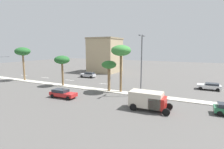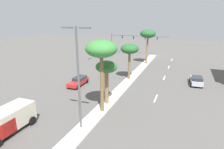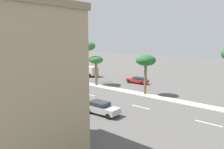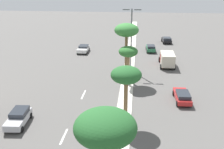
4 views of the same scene
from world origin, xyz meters
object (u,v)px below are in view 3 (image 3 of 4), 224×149
(sedan_black_mid, at_px, (53,67))
(box_truck, at_px, (88,71))
(street_lamp_left, at_px, (76,53))
(palm_tree_trailing, at_px, (146,61))
(palm_tree_mid, at_px, (96,61))
(sedan_red_center, at_px, (138,80))
(sedan_silver_near, at_px, (102,108))
(palm_tree_inboard, at_px, (86,47))
(sedan_white_trailing, at_px, (7,78))
(sedan_green_left, at_px, (57,71))

(sedan_black_mid, height_order, box_truck, box_truck)
(box_truck, bearing_deg, street_lamp_left, -153.77)
(palm_tree_trailing, distance_m, palm_tree_mid, 11.01)
(sedan_red_center, height_order, sedan_silver_near, sedan_silver_near)
(street_lamp_left, bearing_deg, box_truck, 26.23)
(palm_tree_mid, xyz_separation_m, sedan_black_mid, (7.96, 26.58, -4.01))
(palm_tree_inboard, distance_m, sedan_silver_near, 19.22)
(palm_tree_mid, height_order, sedan_white_trailing, palm_tree_mid)
(sedan_black_mid, height_order, sedan_green_left, sedan_green_left)
(street_lamp_left, height_order, sedan_white_trailing, street_lamp_left)
(sedan_black_mid, height_order, sedan_silver_near, sedan_silver_near)
(sedan_green_left, distance_m, sedan_white_trailing, 13.94)
(palm_tree_mid, bearing_deg, sedan_white_trailing, 120.26)
(palm_tree_trailing, relative_size, sedan_white_trailing, 1.54)
(palm_tree_mid, xyz_separation_m, box_truck, (6.46, 9.29, -3.41))
(street_lamp_left, distance_m, sedan_silver_near, 22.30)
(sedan_green_left, bearing_deg, sedan_black_mid, 63.47)
(palm_tree_inboard, bearing_deg, palm_tree_mid, -80.29)
(palm_tree_mid, relative_size, street_lamp_left, 0.56)
(sedan_white_trailing, bearing_deg, box_truck, -24.85)
(sedan_black_mid, bearing_deg, sedan_red_center, -91.54)
(street_lamp_left, xyz_separation_m, sedan_silver_near, (-11.37, -18.46, -5.20))
(street_lamp_left, height_order, box_truck, street_lamp_left)
(palm_tree_mid, height_order, sedan_silver_near, palm_tree_mid)
(sedan_silver_near, relative_size, sedan_white_trailing, 1.04)
(sedan_green_left, bearing_deg, sedan_white_trailing, -172.46)
(palm_tree_mid, relative_size, sedan_white_trailing, 1.37)
(street_lamp_left, distance_m, sedan_red_center, 14.06)
(palm_tree_mid, xyz_separation_m, sedan_green_left, (4.00, 18.65, -3.99))
(palm_tree_inboard, bearing_deg, sedan_red_center, -43.40)
(sedan_green_left, bearing_deg, sedan_silver_near, -116.10)
(palm_tree_trailing, relative_size, palm_tree_mid, 1.13)
(palm_tree_trailing, bearing_deg, sedan_silver_near, -173.62)
(palm_tree_trailing, relative_size, street_lamp_left, 0.63)
(palm_tree_mid, height_order, sedan_green_left, palm_tree_mid)
(sedan_black_mid, height_order, sedan_white_trailing, sedan_black_mid)
(street_lamp_left, relative_size, sedan_black_mid, 2.53)
(box_truck, bearing_deg, sedan_red_center, -87.38)
(sedan_black_mid, relative_size, sedan_green_left, 1.00)
(palm_tree_trailing, distance_m, box_truck, 21.60)
(palm_tree_trailing, xyz_separation_m, sedan_silver_near, (-11.37, -1.27, -4.66))
(sedan_white_trailing, bearing_deg, palm_tree_mid, -59.74)
(sedan_white_trailing, bearing_deg, palm_tree_trailing, -70.14)
(sedan_white_trailing, bearing_deg, sedan_green_left, 7.54)
(sedan_red_center, xyz_separation_m, sedan_silver_near, (-18.25, -7.39, 0.06))
(palm_tree_inboard, bearing_deg, palm_tree_trailing, -87.38)
(palm_tree_mid, height_order, box_truck, palm_tree_mid)
(street_lamp_left, relative_size, sedan_red_center, 2.20)
(palm_tree_inboard, relative_size, sedan_black_mid, 2.13)
(sedan_silver_near, relative_size, sedan_green_left, 1.08)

